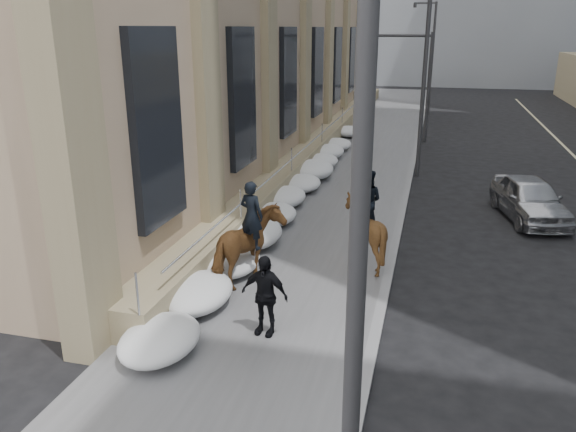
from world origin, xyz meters
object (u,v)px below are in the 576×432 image
Objects in this scene: mounted_horse_left at (248,245)px; mounted_horse_right at (364,226)px; car_silver at (530,199)px; pedestrian at (264,295)px.

mounted_horse_right is (2.62, 1.96, 0.04)m from mounted_horse_left.
mounted_horse_right is 0.61× the size of car_silver.
pedestrian is 0.41× the size of car_silver.
mounted_horse_right is at bearing 77.84° from pedestrian.
mounted_horse_left is 10.61m from car_silver.
mounted_horse_right is at bearing -144.01° from car_silver.
car_silver is (7.54, 7.45, -0.41)m from mounted_horse_left.
pedestrian is at bearing -135.65° from car_silver.
mounted_horse_right is 7.38m from car_silver.
pedestrian is at bearing 75.94° from mounted_horse_right.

